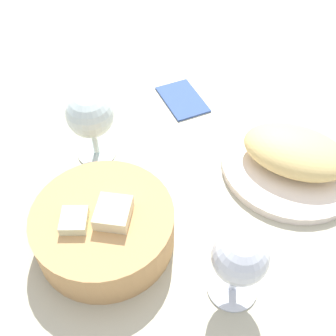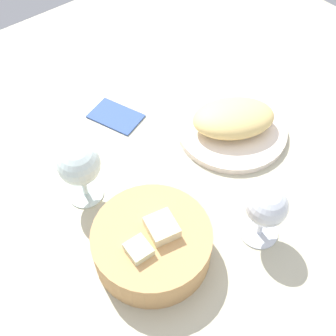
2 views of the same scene
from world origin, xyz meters
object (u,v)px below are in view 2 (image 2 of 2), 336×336
Objects in this scene: plate at (232,130)px; wine_glass_near at (79,166)px; wine_glass_far at (266,208)px; bread_basket at (152,243)px; folded_napkin at (116,116)px.

plate is 1.80× the size of wine_glass_near.
plate is 25.50cm from wine_glass_far.
bread_basket is 1.78× the size of folded_napkin.
folded_napkin is at bearing -50.36° from plate.
wine_glass_near reaches higher than wine_glass_far.
wine_glass_near is (1.92, -17.54, 5.07)cm from bread_basket.
plate is at bearing -159.45° from bread_basket.
bread_basket is at bearing -44.24° from folded_napkin.
bread_basket is 19.42cm from wine_glass_far.
folded_napkin is at bearing -86.65° from wine_glass_far.
wine_glass_far is 1.08× the size of folded_napkin.
folded_napkin is (-14.40, -30.82, -2.95)cm from bread_basket.
bread_basket is at bearing 20.55° from plate.
wine_glass_near is (32.40, -6.12, 7.72)cm from plate.
plate is at bearing 169.31° from wine_glass_near.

